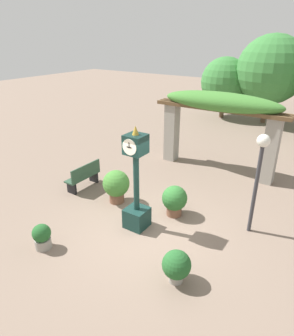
# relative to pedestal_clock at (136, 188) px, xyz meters

# --- Properties ---
(ground_plane) EXTENTS (60.00, 60.00, 0.00)m
(ground_plane) POSITION_rel_pedestal_clock_xyz_m (0.30, -0.02, -1.18)
(ground_plane) COLOR #7F6B5B
(pedestal_clock) EXTENTS (0.58, 0.58, 2.88)m
(pedestal_clock) POSITION_rel_pedestal_clock_xyz_m (0.00, 0.00, 0.00)
(pedestal_clock) COLOR #14332D
(pedestal_clock) RESTS_ON ground
(pergola) EXTENTS (4.98, 1.07, 3.01)m
(pergola) POSITION_rel_pedestal_clock_xyz_m (0.30, 4.80, 1.12)
(pergola) COLOR gray
(pergola) RESTS_ON ground
(potted_plant_near_left) EXTENTS (0.73, 0.73, 0.92)m
(potted_plant_near_left) POSITION_rel_pedestal_clock_xyz_m (0.57, 1.08, -0.68)
(potted_plant_near_left) COLOR brown
(potted_plant_near_left) RESTS_ON ground
(potted_plant_near_right) EXTENTS (0.63, 0.63, 0.75)m
(potted_plant_near_right) POSITION_rel_pedestal_clock_xyz_m (1.87, -1.18, -0.77)
(potted_plant_near_right) COLOR gray
(potted_plant_near_right) RESTS_ON ground
(potted_plant_far_left) EXTENTS (0.46, 0.46, 0.66)m
(potted_plant_far_left) POSITION_rel_pedestal_clock_xyz_m (-1.40, -2.04, -0.84)
(potted_plant_far_left) COLOR gray
(potted_plant_far_left) RESTS_ON ground
(potted_plant_far_right) EXTENTS (0.84, 0.84, 1.07)m
(potted_plant_far_right) POSITION_rel_pedestal_clock_xyz_m (-1.31, 0.73, -0.59)
(potted_plant_far_right) COLOR brown
(potted_plant_far_right) RESTS_ON ground
(park_bench) EXTENTS (0.42, 1.32, 0.89)m
(park_bench) POSITION_rel_pedestal_clock_xyz_m (-2.84, 0.85, -0.76)
(park_bench) COLOR #2D4C38
(park_bench) RESTS_ON ground
(lamp_post) EXTENTS (0.32, 0.32, 2.73)m
(lamp_post) POSITION_rel_pedestal_clock_xyz_m (2.64, 1.53, 0.80)
(lamp_post) COLOR #333338
(lamp_post) RESTS_ON ground
(tree_line) EXTENTS (8.88, 3.85, 4.97)m
(tree_line) POSITION_rel_pedestal_clock_xyz_m (0.71, 12.93, 1.67)
(tree_line) COLOR brown
(tree_line) RESTS_ON ground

